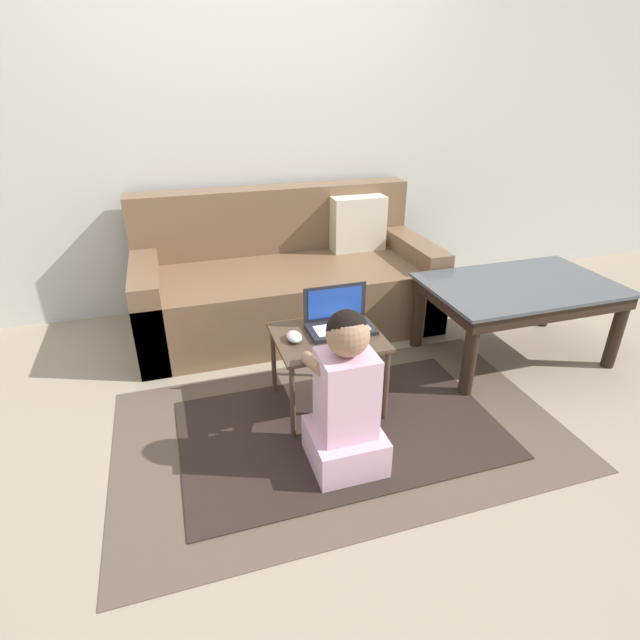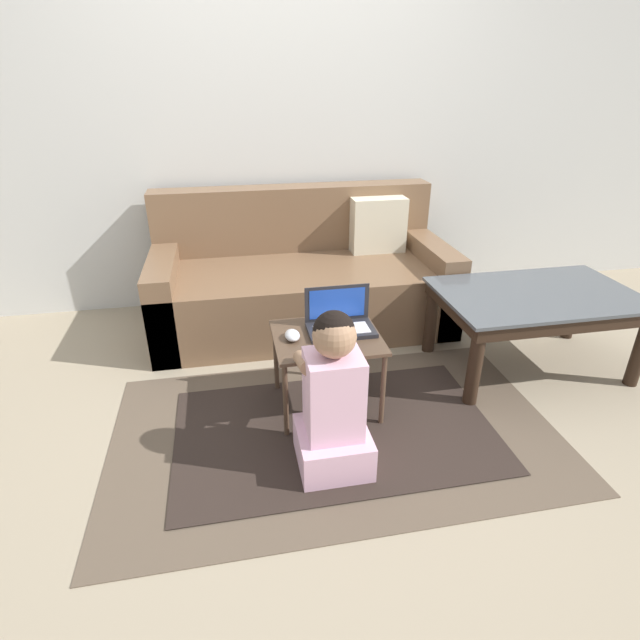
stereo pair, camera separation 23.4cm
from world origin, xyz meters
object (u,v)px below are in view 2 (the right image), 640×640
object	(u,v)px
couch	(302,280)
laptop	(340,323)
laptop_desk	(327,345)
computer_mouse	(292,335)
person_seated	(333,402)
coffee_table	(536,304)

from	to	relation	value
couch	laptop	bearing A→B (deg)	-88.19
laptop_desk	computer_mouse	world-z (taller)	computer_mouse
laptop_desk	computer_mouse	distance (m)	0.18
laptop_desk	computer_mouse	xyz separation A→B (m)	(-0.16, -0.00, 0.07)
couch	person_seated	bearing A→B (deg)	-94.12
laptop_desk	computer_mouse	bearing A→B (deg)	-179.63
coffee_table	computer_mouse	xyz separation A→B (m)	(-1.34, -0.16, 0.03)
laptop	coffee_table	bearing A→B (deg)	5.74
laptop	person_seated	xyz separation A→B (m)	(-0.13, -0.45, -0.12)
laptop_desk	laptop	world-z (taller)	laptop
coffee_table	laptop	world-z (taller)	laptop
laptop	laptop_desk	bearing A→B (deg)	-148.03
couch	person_seated	distance (m)	1.40
laptop_desk	laptop	size ratio (longest dim) A/B	1.58
computer_mouse	person_seated	size ratio (longest dim) A/B	0.15
coffee_table	couch	bearing A→B (deg)	143.58
laptop	computer_mouse	world-z (taller)	laptop
coffee_table	person_seated	distance (m)	1.36
couch	laptop	world-z (taller)	couch
couch	person_seated	world-z (taller)	couch
computer_mouse	person_seated	distance (m)	0.43
couch	computer_mouse	size ratio (longest dim) A/B	17.37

